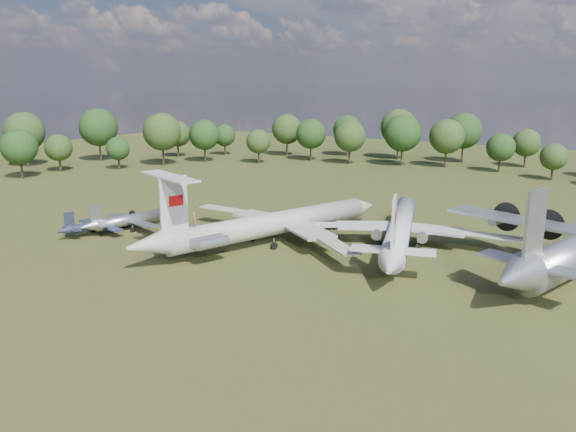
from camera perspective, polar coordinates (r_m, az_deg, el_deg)
The scene contains 6 objects.
ground at distance 82.56m, azimuth -1.99°, elevation -2.54°, with size 300.00×300.00×0.00m, color #1F3913.
il62_airliner at distance 80.76m, azimuth -1.56°, elevation -1.24°, with size 35.36×45.96×4.51m, color beige, non-canonical shape.
tu104_jet at distance 80.45m, azimuth 11.29°, elevation -1.63°, with size 32.35×43.14×4.31m, color silver, non-canonical shape.
small_prop_west at distance 91.12m, azimuth -18.72°, elevation -1.05°, with size 10.37×14.14×2.07m, color black, non-canonical shape.
small_prop_northwest at distance 91.81m, azimuth -15.84°, elevation -0.61°, with size 12.38×16.88×2.48m, color #A2A4AA, non-canonical shape.
person_on_il62 at distance 73.34m, azimuth -9.49°, elevation -0.34°, with size 0.71×0.47×1.95m, color #865C44.
Camera 1 is at (44.16, -65.95, 22.72)m, focal length 35.00 mm.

